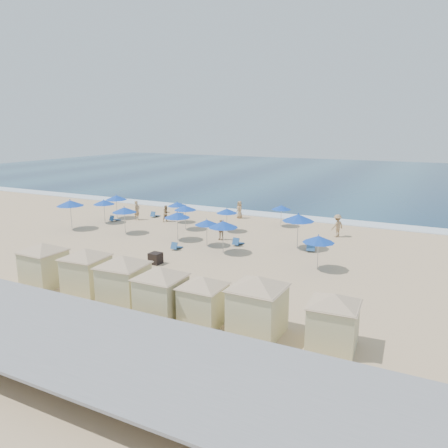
{
  "coord_description": "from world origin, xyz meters",
  "views": [
    {
      "loc": [
        17.01,
        -26.12,
        9.08
      ],
      "look_at": [
        2.16,
        3.0,
        1.69
      ],
      "focal_mm": 35.0,
      "sensor_mm": 36.0,
      "label": 1
    }
  ],
  "objects_px": {
    "trash_bin": "(156,258)",
    "umbrella_5": "(185,208)",
    "beachgoer_3": "(337,226)",
    "cabana_2": "(123,274)",
    "umbrella_6": "(177,215)",
    "beachgoer_1": "(166,213)",
    "cabana_3": "(161,285)",
    "cabana_5": "(258,297)",
    "umbrella_4": "(177,204)",
    "umbrella_3": "(124,210)",
    "beachgoer_2": "(221,230)",
    "umbrella_0": "(104,202)",
    "cabana_1": "(86,265)",
    "umbrella_2": "(116,198)",
    "umbrella_12": "(223,224)",
    "umbrella_1": "(70,203)",
    "umbrella_10": "(298,218)",
    "cabana_6": "(334,314)",
    "umbrella_11": "(319,239)",
    "cabana_4": "(203,294)",
    "umbrella_7": "(227,211)",
    "beachgoer_0": "(137,210)",
    "umbrella_8": "(207,222)",
    "beachgoer_4": "(240,210)",
    "cabana_0": "(43,258)"
  },
  "relations": [
    {
      "from": "umbrella_6",
      "to": "umbrella_12",
      "type": "xyz_separation_m",
      "value": [
        4.96,
        -1.6,
        0.07
      ]
    },
    {
      "from": "cabana_5",
      "to": "beachgoer_2",
      "type": "height_order",
      "value": "cabana_5"
    },
    {
      "from": "cabana_6",
      "to": "umbrella_0",
      "type": "bearing_deg",
      "value": 150.56
    },
    {
      "from": "trash_bin",
      "to": "umbrella_5",
      "type": "height_order",
      "value": "umbrella_5"
    },
    {
      "from": "cabana_3",
      "to": "beachgoer_4",
      "type": "distance_m",
      "value": 23.56
    },
    {
      "from": "umbrella_7",
      "to": "beachgoer_2",
      "type": "xyz_separation_m",
      "value": [
        0.85,
        -2.75,
        -1.01
      ]
    },
    {
      "from": "cabana_2",
      "to": "cabana_5",
      "type": "xyz_separation_m",
      "value": [
        7.43,
        0.09,
        0.04
      ]
    },
    {
      "from": "cabana_4",
      "to": "umbrella_12",
      "type": "distance_m",
      "value": 11.67
    },
    {
      "from": "cabana_4",
      "to": "umbrella_2",
      "type": "relative_size",
      "value": 1.68
    },
    {
      "from": "beachgoer_2",
      "to": "cabana_3",
      "type": "bearing_deg",
      "value": -74.31
    },
    {
      "from": "umbrella_0",
      "to": "cabana_1",
      "type": "bearing_deg",
      "value": -50.98
    },
    {
      "from": "umbrella_0",
      "to": "umbrella_10",
      "type": "height_order",
      "value": "umbrella_10"
    },
    {
      "from": "cabana_1",
      "to": "umbrella_4",
      "type": "distance_m",
      "value": 18.31
    },
    {
      "from": "cabana_4",
      "to": "umbrella_1",
      "type": "relative_size",
      "value": 1.48
    },
    {
      "from": "umbrella_7",
      "to": "beachgoer_0",
      "type": "distance_m",
      "value": 10.11
    },
    {
      "from": "umbrella_5",
      "to": "beachgoer_1",
      "type": "bearing_deg",
      "value": 150.41
    },
    {
      "from": "trash_bin",
      "to": "umbrella_12",
      "type": "height_order",
      "value": "umbrella_12"
    },
    {
      "from": "cabana_2",
      "to": "cabana_6",
      "type": "xyz_separation_m",
      "value": [
        10.72,
        0.33,
        -0.15
      ]
    },
    {
      "from": "umbrella_10",
      "to": "umbrella_8",
      "type": "bearing_deg",
      "value": -159.61
    },
    {
      "from": "beachgoer_3",
      "to": "cabana_3",
      "type": "bearing_deg",
      "value": 18.46
    },
    {
      "from": "trash_bin",
      "to": "umbrella_8",
      "type": "distance_m",
      "value": 5.79
    },
    {
      "from": "umbrella_3",
      "to": "umbrella_10",
      "type": "xyz_separation_m",
      "value": [
        14.71,
        2.11,
        0.33
      ]
    },
    {
      "from": "cabana_1",
      "to": "umbrella_10",
      "type": "xyz_separation_m",
      "value": [
        7.66,
        13.89,
        0.77
      ]
    },
    {
      "from": "cabana_0",
      "to": "umbrella_3",
      "type": "xyz_separation_m",
      "value": [
        -4.01,
        12.01,
        0.45
      ]
    },
    {
      "from": "cabana_5",
      "to": "umbrella_7",
      "type": "distance_m",
      "value": 19.27
    },
    {
      "from": "umbrella_1",
      "to": "umbrella_10",
      "type": "relative_size",
      "value": 0.99
    },
    {
      "from": "umbrella_5",
      "to": "beachgoer_2",
      "type": "relative_size",
      "value": 1.37
    },
    {
      "from": "cabana_2",
      "to": "umbrella_6",
      "type": "distance_m",
      "value": 13.09
    },
    {
      "from": "umbrella_4",
      "to": "umbrella_10",
      "type": "distance_m",
      "value": 13.58
    },
    {
      "from": "cabana_3",
      "to": "cabana_5",
      "type": "xyz_separation_m",
      "value": [
        4.83,
        0.46,
        0.12
      ]
    },
    {
      "from": "cabana_2",
      "to": "umbrella_8",
      "type": "xyz_separation_m",
      "value": [
        -1.7,
        11.8,
        0.2
      ]
    },
    {
      "from": "umbrella_10",
      "to": "umbrella_3",
      "type": "bearing_deg",
      "value": -171.82
    },
    {
      "from": "trash_bin",
      "to": "beachgoer_1",
      "type": "bearing_deg",
      "value": 123.22
    },
    {
      "from": "umbrella_1",
      "to": "beachgoer_1",
      "type": "bearing_deg",
      "value": 47.89
    },
    {
      "from": "trash_bin",
      "to": "umbrella_11",
      "type": "height_order",
      "value": "umbrella_11"
    },
    {
      "from": "cabana_2",
      "to": "umbrella_4",
      "type": "xyz_separation_m",
      "value": [
        -8.31,
        17.82,
        0.12
      ]
    },
    {
      "from": "umbrella_11",
      "to": "beachgoer_1",
      "type": "distance_m",
      "value": 18.57
    },
    {
      "from": "beachgoer_2",
      "to": "cabana_5",
      "type": "bearing_deg",
      "value": -57.49
    },
    {
      "from": "umbrella_8",
      "to": "umbrella_10",
      "type": "bearing_deg",
      "value": 20.39
    },
    {
      "from": "umbrella_8",
      "to": "trash_bin",
      "type": "bearing_deg",
      "value": -98.83
    },
    {
      "from": "umbrella_6",
      "to": "umbrella_11",
      "type": "bearing_deg",
      "value": -10.41
    },
    {
      "from": "umbrella_5",
      "to": "umbrella_12",
      "type": "height_order",
      "value": "umbrella_12"
    },
    {
      "from": "umbrella_2",
      "to": "umbrella_12",
      "type": "distance_m",
      "value": 16.24
    },
    {
      "from": "cabana_2",
      "to": "beachgoer_4",
      "type": "bearing_deg",
      "value": 99.71
    },
    {
      "from": "beachgoer_4",
      "to": "umbrella_5",
      "type": "bearing_deg",
      "value": -70.47
    },
    {
      "from": "umbrella_3",
      "to": "beachgoer_2",
      "type": "height_order",
      "value": "umbrella_3"
    },
    {
      "from": "umbrella_1",
      "to": "umbrella_6",
      "type": "height_order",
      "value": "umbrella_1"
    },
    {
      "from": "trash_bin",
      "to": "beachgoer_3",
      "type": "height_order",
      "value": "beachgoer_3"
    },
    {
      "from": "umbrella_5",
      "to": "umbrella_6",
      "type": "distance_m",
      "value": 3.75
    },
    {
      "from": "cabana_2",
      "to": "cabana_4",
      "type": "height_order",
      "value": "cabana_2"
    }
  ]
}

